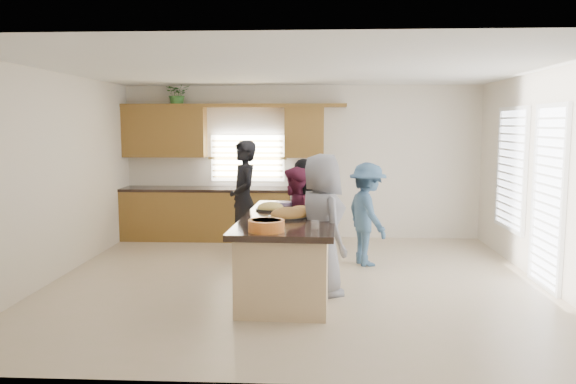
# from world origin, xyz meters

# --- Properties ---
(floor) EXTENTS (6.50, 6.50, 0.00)m
(floor) POSITION_xyz_m (0.00, 0.00, 0.00)
(floor) COLOR #CAB096
(floor) RESTS_ON ground
(room_shell) EXTENTS (6.52, 6.02, 2.81)m
(room_shell) POSITION_xyz_m (0.00, 0.00, 1.90)
(room_shell) COLOR silver
(room_shell) RESTS_ON ground
(back_cabinetry) EXTENTS (4.08, 0.66, 2.46)m
(back_cabinetry) POSITION_xyz_m (-1.47, 2.73, 0.91)
(back_cabinetry) COLOR brown
(back_cabinetry) RESTS_ON ground
(right_wall_glazing) EXTENTS (0.06, 4.00, 2.25)m
(right_wall_glazing) POSITION_xyz_m (3.22, -0.13, 1.34)
(right_wall_glazing) COLOR white
(right_wall_glazing) RESTS_ON ground
(island) EXTENTS (1.26, 2.74, 0.95)m
(island) POSITION_xyz_m (-0.06, -0.33, 0.45)
(island) COLOR tan
(island) RESTS_ON ground
(platter_front) EXTENTS (0.50, 0.50, 0.20)m
(platter_front) POSITION_xyz_m (-0.06, -0.52, 0.98)
(platter_front) COLOR black
(platter_front) RESTS_ON island
(platter_mid) EXTENTS (0.38, 0.38, 0.15)m
(platter_mid) POSITION_xyz_m (0.08, -0.20, 0.98)
(platter_mid) COLOR black
(platter_mid) RESTS_ON island
(platter_back) EXTENTS (0.40, 0.40, 0.16)m
(platter_back) POSITION_xyz_m (-0.34, 0.09, 0.98)
(platter_back) COLOR black
(platter_back) RESTS_ON island
(salad_bowl) EXTENTS (0.39, 0.39, 0.13)m
(salad_bowl) POSITION_xyz_m (-0.26, -1.42, 1.02)
(salad_bowl) COLOR orange
(salad_bowl) RESTS_ON island
(clear_cup) EXTENTS (0.09, 0.09, 0.10)m
(clear_cup) POSITION_xyz_m (0.27, -1.27, 1.00)
(clear_cup) COLOR white
(clear_cup) RESTS_ON island
(plate_stack) EXTENTS (0.24, 0.24, 0.04)m
(plate_stack) POSITION_xyz_m (-0.19, 0.60, 0.97)
(plate_stack) COLOR #AE90D1
(plate_stack) RESTS_ON island
(flower_vase) EXTENTS (0.14, 0.14, 0.45)m
(flower_vase) POSITION_xyz_m (-0.06, 0.85, 1.18)
(flower_vase) COLOR silver
(flower_vase) RESTS_ON island
(potted_plant) EXTENTS (0.52, 0.49, 0.48)m
(potted_plant) POSITION_xyz_m (-2.24, 2.82, 2.64)
(potted_plant) COLOR #326D2B
(potted_plant) RESTS_ON back_cabinetry
(woman_left_back) EXTENTS (0.65, 0.79, 1.85)m
(woman_left_back) POSITION_xyz_m (-0.84, 1.20, 0.93)
(woman_left_back) COLOR black
(woman_left_back) RESTS_ON ground
(woman_left_mid) EXTENTS (0.65, 0.79, 1.50)m
(woman_left_mid) POSITION_xyz_m (-0.03, 0.53, 0.75)
(woman_left_mid) COLOR #5E1C35
(woman_left_mid) RESTS_ON ground
(woman_left_front) EXTENTS (0.83, 1.01, 1.61)m
(woman_left_front) POSITION_xyz_m (0.09, 0.67, 0.81)
(woman_left_front) COLOR black
(woman_left_front) RESTS_ON ground
(woman_right_back) EXTENTS (0.87, 1.13, 1.53)m
(woman_right_back) POSITION_xyz_m (1.03, 0.96, 0.77)
(woman_right_back) COLOR #365677
(woman_right_back) RESTS_ON ground
(woman_right_front) EXTENTS (0.86, 1.01, 1.74)m
(woman_right_front) POSITION_xyz_m (0.34, -0.54, 0.87)
(woman_right_front) COLOR slate
(woman_right_front) RESTS_ON ground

